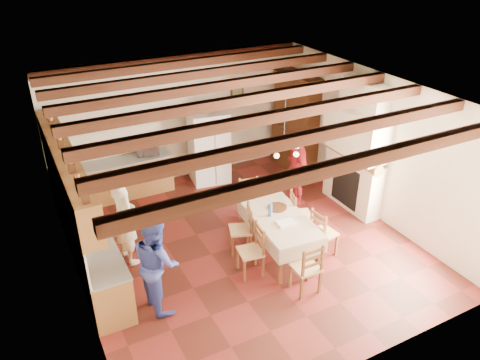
% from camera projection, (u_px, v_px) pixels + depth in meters
% --- Properties ---
extents(floor, '(6.00, 6.50, 0.02)m').
position_uv_depth(floor, '(243.00, 245.00, 9.07)').
color(floor, '#4A1A14').
rests_on(floor, ground).
extents(ceiling, '(6.00, 6.50, 0.02)m').
position_uv_depth(ceiling, '(243.00, 94.00, 7.65)').
color(ceiling, beige).
rests_on(ceiling, ground).
extents(wall_back, '(6.00, 0.02, 3.00)m').
position_uv_depth(wall_back, '(178.00, 119.00, 10.91)').
color(wall_back, beige).
rests_on(wall_back, ground).
extents(wall_front, '(6.00, 0.02, 3.00)m').
position_uv_depth(wall_front, '(365.00, 283.00, 5.81)').
color(wall_front, beige).
rests_on(wall_front, ground).
extents(wall_left, '(0.02, 6.50, 3.00)m').
position_uv_depth(wall_left, '(69.00, 218.00, 7.13)').
color(wall_left, beige).
rests_on(wall_left, ground).
extents(wall_right, '(0.02, 6.50, 3.00)m').
position_uv_depth(wall_right, '(372.00, 144.00, 9.59)').
color(wall_right, beige).
rests_on(wall_right, ground).
extents(ceiling_beams, '(6.00, 6.30, 0.16)m').
position_uv_depth(ceiling_beams, '(243.00, 100.00, 7.69)').
color(ceiling_beams, '#371B10').
rests_on(ceiling_beams, ground).
extents(lower_cabinets_left, '(0.60, 4.30, 0.86)m').
position_uv_depth(lower_cabinets_left, '(86.00, 236.00, 8.58)').
color(lower_cabinets_left, brown).
rests_on(lower_cabinets_left, ground).
extents(lower_cabinets_back, '(2.30, 0.60, 0.86)m').
position_uv_depth(lower_cabinets_back, '(121.00, 179.00, 10.54)').
color(lower_cabinets_back, brown).
rests_on(lower_cabinets_back, ground).
extents(countertop_left, '(0.62, 4.30, 0.04)m').
position_uv_depth(countertop_left, '(82.00, 215.00, 8.37)').
color(countertop_left, slate).
rests_on(countertop_left, lower_cabinets_left).
extents(countertop_back, '(2.34, 0.62, 0.04)m').
position_uv_depth(countertop_back, '(118.00, 161.00, 10.32)').
color(countertop_back, slate).
rests_on(countertop_back, lower_cabinets_back).
extents(backsplash_left, '(0.03, 4.30, 0.60)m').
position_uv_depth(backsplash_left, '(62.00, 203.00, 8.10)').
color(backsplash_left, white).
rests_on(backsplash_left, ground).
extents(backsplash_back, '(2.30, 0.03, 0.60)m').
position_uv_depth(backsplash_back, '(113.00, 143.00, 10.40)').
color(backsplash_back, white).
rests_on(backsplash_back, ground).
extents(upper_cabinets, '(0.35, 4.20, 0.70)m').
position_uv_depth(upper_cabinets, '(65.00, 168.00, 7.86)').
color(upper_cabinets, brown).
rests_on(upper_cabinets, ground).
extents(fireplace, '(0.56, 1.60, 2.80)m').
position_uv_depth(fireplace, '(354.00, 148.00, 9.67)').
color(fireplace, '#F0E3C6').
rests_on(fireplace, ground).
extents(wall_picture, '(0.34, 0.03, 0.42)m').
position_uv_depth(wall_picture, '(237.00, 95.00, 11.35)').
color(wall_picture, black).
rests_on(wall_picture, ground).
extents(refrigerator, '(0.96, 0.83, 1.74)m').
position_uv_depth(refrigerator, '(209.00, 147.00, 11.02)').
color(refrigerator, white).
rests_on(refrigerator, floor).
extents(hutch, '(0.69, 1.39, 2.43)m').
position_uv_depth(hutch, '(297.00, 123.00, 11.47)').
color(hutch, '#3C2312').
rests_on(hutch, floor).
extents(dining_table, '(1.07, 1.88, 0.79)m').
position_uv_depth(dining_table, '(280.00, 221.00, 8.51)').
color(dining_table, '#F1E4D0').
rests_on(dining_table, floor).
extents(chandelier, '(0.47, 0.47, 0.03)m').
position_uv_depth(chandelier, '(283.00, 143.00, 7.79)').
color(chandelier, black).
rests_on(chandelier, ground).
extents(chair_left_near, '(0.46, 0.48, 0.96)m').
position_uv_depth(chair_left_near, '(250.00, 251.00, 8.09)').
color(chair_left_near, brown).
rests_on(chair_left_near, floor).
extents(chair_left_far, '(0.52, 0.53, 0.96)m').
position_uv_depth(chair_left_far, '(240.00, 229.00, 8.68)').
color(chair_left_far, brown).
rests_on(chair_left_far, floor).
extents(chair_right_near, '(0.44, 0.46, 0.96)m').
position_uv_depth(chair_right_near, '(324.00, 232.00, 8.60)').
color(chair_right_near, brown).
rests_on(chair_right_near, floor).
extents(chair_right_far, '(0.52, 0.53, 0.96)m').
position_uv_depth(chair_right_far, '(301.00, 214.00, 9.14)').
color(chair_right_far, brown).
rests_on(chair_right_far, floor).
extents(chair_end_near, '(0.43, 0.41, 0.96)m').
position_uv_depth(chair_end_near, '(306.00, 267.00, 7.70)').
color(chair_end_near, brown).
rests_on(chair_end_near, floor).
extents(chair_end_far, '(0.50, 0.49, 0.96)m').
position_uv_depth(chair_end_far, '(250.00, 202.00, 9.56)').
color(chair_end_far, brown).
rests_on(chair_end_far, floor).
extents(person_man, '(0.59, 0.77, 1.88)m').
position_uv_depth(person_man, '(124.00, 216.00, 8.22)').
color(person_man, white).
rests_on(person_man, floor).
extents(person_woman_blue, '(0.70, 0.86, 1.66)m').
position_uv_depth(person_woman_blue, '(157.00, 262.00, 7.25)').
color(person_woman_blue, '#3B4AA8').
rests_on(person_woman_blue, floor).
extents(person_woman_red, '(0.65, 1.05, 1.67)m').
position_uv_depth(person_woman_red, '(297.00, 168.00, 10.11)').
color(person_woman_red, red).
rests_on(person_woman_red, floor).
extents(microwave, '(0.55, 0.42, 0.27)m').
position_uv_depth(microwave, '(148.00, 149.00, 10.53)').
color(microwave, silver).
rests_on(microwave, countertop_back).
extents(fridge_vase, '(0.33, 0.33, 0.28)m').
position_uv_depth(fridge_vase, '(212.00, 105.00, 10.60)').
color(fridge_vase, '#3C2312').
rests_on(fridge_vase, refrigerator).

